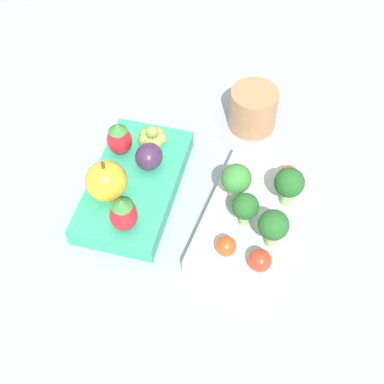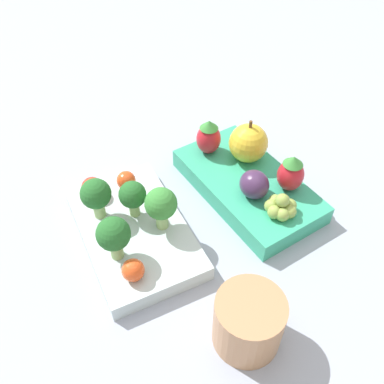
% 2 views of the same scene
% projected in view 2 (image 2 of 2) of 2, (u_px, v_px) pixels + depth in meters
% --- Properties ---
extents(ground_plane, '(4.00, 4.00, 0.00)m').
position_uv_depth(ground_plane, '(195.00, 213.00, 0.55)').
color(ground_plane, '#939EB2').
extents(bento_box_savoury, '(0.20, 0.12, 0.02)m').
position_uv_depth(bento_box_savoury, '(133.00, 230.00, 0.52)').
color(bento_box_savoury, silver).
rests_on(bento_box_savoury, ground_plane).
extents(bento_box_fruit, '(0.21, 0.13, 0.03)m').
position_uv_depth(bento_box_fruit, '(245.00, 183.00, 0.57)').
color(bento_box_fruit, '#33A87F').
rests_on(bento_box_fruit, ground_plane).
extents(broccoli_floret_0, '(0.04, 0.04, 0.06)m').
position_uv_depth(broccoli_floret_0, '(161.00, 205.00, 0.48)').
color(broccoli_floret_0, '#93B770').
rests_on(broccoli_floret_0, bento_box_savoury).
extents(broccoli_floret_1, '(0.04, 0.04, 0.06)m').
position_uv_depth(broccoli_floret_1, '(96.00, 195.00, 0.50)').
color(broccoli_floret_1, '#93B770').
rests_on(broccoli_floret_1, bento_box_savoury).
extents(broccoli_floret_2, '(0.04, 0.04, 0.06)m').
position_uv_depth(broccoli_floret_2, '(114.00, 235.00, 0.45)').
color(broccoli_floret_2, '#93B770').
rests_on(broccoli_floret_2, bento_box_savoury).
extents(broccoli_floret_3, '(0.03, 0.03, 0.05)m').
position_uv_depth(broccoli_floret_3, '(133.00, 196.00, 0.50)').
color(broccoli_floret_3, '#93B770').
rests_on(broccoli_floret_3, bento_box_savoury).
extents(cherry_tomato_0, '(0.02, 0.02, 0.02)m').
position_uv_depth(cherry_tomato_0, '(133.00, 270.00, 0.45)').
color(cherry_tomato_0, '#DB4C1E').
rests_on(cherry_tomato_0, bento_box_savoury).
extents(cherry_tomato_1, '(0.03, 0.03, 0.03)m').
position_uv_depth(cherry_tomato_1, '(92.00, 188.00, 0.54)').
color(cherry_tomato_1, red).
rests_on(cherry_tomato_1, bento_box_savoury).
extents(cherry_tomato_2, '(0.02, 0.02, 0.02)m').
position_uv_depth(cherry_tomato_2, '(126.00, 180.00, 0.55)').
color(cherry_tomato_2, '#DB4C1E').
rests_on(cherry_tomato_2, bento_box_savoury).
extents(apple, '(0.05, 0.05, 0.06)m').
position_uv_depth(apple, '(248.00, 143.00, 0.57)').
color(apple, gold).
rests_on(apple, bento_box_fruit).
extents(strawberry_0, '(0.03, 0.03, 0.05)m').
position_uv_depth(strawberry_0, '(291.00, 173.00, 0.53)').
color(strawberry_0, red).
rests_on(strawberry_0, bento_box_fruit).
extents(strawberry_1, '(0.03, 0.03, 0.05)m').
position_uv_depth(strawberry_1, '(209.00, 137.00, 0.58)').
color(strawberry_1, red).
rests_on(strawberry_1, bento_box_fruit).
extents(plum, '(0.04, 0.04, 0.04)m').
position_uv_depth(plum, '(254.00, 184.00, 0.53)').
color(plum, '#42284C').
rests_on(plum, bento_box_fruit).
extents(grape_cluster, '(0.04, 0.04, 0.03)m').
position_uv_depth(grape_cluster, '(281.00, 206.00, 0.51)').
color(grape_cluster, '#8EA84C').
rests_on(grape_cluster, bento_box_fruit).
extents(drinking_cup, '(0.07, 0.07, 0.06)m').
position_uv_depth(drinking_cup, '(248.00, 322.00, 0.41)').
color(drinking_cup, tan).
rests_on(drinking_cup, ground_plane).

